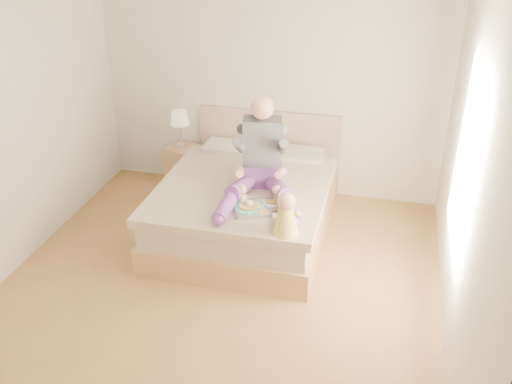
% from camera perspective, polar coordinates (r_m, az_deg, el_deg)
% --- Properties ---
extents(room, '(4.02, 4.22, 2.71)m').
position_cam_1_polar(room, '(4.63, -3.30, 5.62)').
color(room, brown).
rests_on(room, ground).
extents(bed, '(1.70, 2.18, 1.00)m').
position_cam_1_polar(bed, '(6.10, -0.79, -0.99)').
color(bed, '#A97D4E').
rests_on(bed, ground).
extents(nightstand, '(0.51, 0.48, 0.51)m').
position_cam_1_polar(nightstand, '(7.08, -7.01, 2.54)').
color(nightstand, '#A97D4E').
rests_on(nightstand, ground).
extents(lamp, '(0.22, 0.22, 0.45)m').
position_cam_1_polar(lamp, '(6.87, -7.64, 7.16)').
color(lamp, silver).
rests_on(lamp, nightstand).
extents(adult, '(0.80, 1.19, 0.94)m').
position_cam_1_polar(adult, '(5.61, 0.51, 2.84)').
color(adult, '#67337F').
rests_on(adult, bed).
extents(tray, '(0.54, 0.48, 0.13)m').
position_cam_1_polar(tray, '(5.36, 0.25, -1.39)').
color(tray, silver).
rests_on(tray, bed).
extents(baby, '(0.29, 0.35, 0.39)m').
position_cam_1_polar(baby, '(4.93, 2.97, -2.48)').
color(baby, '#E1C447').
rests_on(baby, bed).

